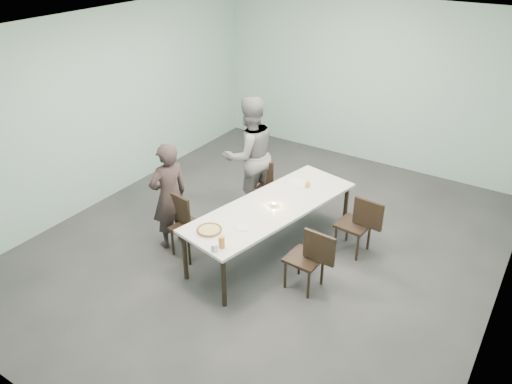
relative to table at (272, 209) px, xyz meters
The scene contains 16 objects.
ground 0.72m from the table, 138.07° to the left, with size 7.00×7.00×0.00m, color #333335.
room_shell 1.34m from the table, 138.07° to the left, with size 6.02×7.02×3.01m.
table is the anchor object (origin of this frame).
chair_near_left 1.20m from the table, 146.25° to the right, with size 0.64×0.48×0.87m.
chair_far_left 1.13m from the table, 124.87° to the left, with size 0.61×0.42×0.87m.
chair_near_right 0.94m from the table, 27.50° to the right, with size 0.62×0.44×0.87m.
chair_far_right 1.21m from the table, 31.68° to the left, with size 0.63×0.45×0.87m.
diner_near 1.43m from the table, 155.02° to the right, with size 0.57×0.37×1.56m, color black.
diner_far 1.31m from the table, 136.96° to the left, with size 0.90×0.70×1.85m, color slate.
pizza 1.02m from the table, 108.16° to the right, with size 0.34×0.34×0.04m.
side_plate 0.67m from the table, 91.33° to the right, with size 0.18×0.18×0.01m, color white.
beer_glass 1.15m from the table, 89.42° to the right, with size 0.08×0.08×0.15m, color orange.
water_tumbler 1.25m from the table, 90.86° to the right, with size 0.08×0.08×0.09m, color silver.
tealight 0.08m from the table, ahead, with size 0.06×0.06×0.05m.
amber_tumbler 0.74m from the table, 77.67° to the left, with size 0.07×0.07×0.08m, color orange.
menu 0.76m from the table, 91.11° to the left, with size 0.30×0.22×0.01m, color silver.
Camera 1 is at (3.10, -5.09, 4.14)m, focal length 35.00 mm.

